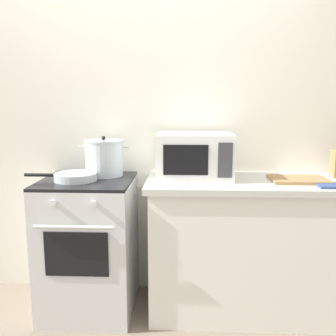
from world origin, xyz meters
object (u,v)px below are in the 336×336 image
frying_pan (75,177)px  oven_mitt (332,186)px  cutting_board (299,180)px  microwave (195,156)px  stove (89,245)px  stock_pot (104,158)px

frying_pan → oven_mitt: bearing=-4.1°
cutting_board → microwave: bearing=173.4°
stove → cutting_board: size_ratio=2.56×
frying_pan → cutting_board: size_ratio=1.32×
microwave → oven_mitt: size_ratio=2.78×
frying_pan → oven_mitt: frying_pan is taller
stock_pot → oven_mitt: stock_pot is taller
oven_mitt → microwave: bearing=163.9°
cutting_board → stock_pot: bearing=174.1°
stove → microwave: (0.72, 0.08, 0.61)m
stove → cutting_board: 1.47m
microwave → frying_pan: bearing=-171.1°
stove → frying_pan: bearing=-147.0°
stock_pot → microwave: size_ratio=0.69×
frying_pan → microwave: 0.80m
oven_mitt → stove: bearing=174.1°
stock_pot → cutting_board: bearing=-5.9°
stove → microwave: microwave is taller
stock_pot → frying_pan: size_ratio=0.73×
stove → cutting_board: bearing=0.0°
stove → frying_pan: 0.49m
stock_pot → frying_pan: stock_pot is taller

